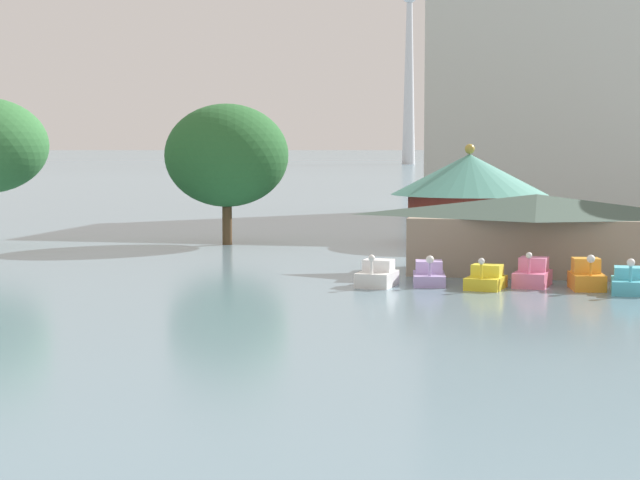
# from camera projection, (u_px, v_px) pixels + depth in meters

# --- Properties ---
(pedal_boat_white) EXTENTS (1.93, 2.59, 1.68)m
(pedal_boat_white) POSITION_uv_depth(u_px,v_px,m) (377.00, 276.00, 54.63)
(pedal_boat_white) COLOR white
(pedal_boat_white) RESTS_ON ground
(pedal_boat_lavender) EXTENTS (1.97, 3.18, 1.58)m
(pedal_boat_lavender) POSITION_uv_depth(u_px,v_px,m) (429.00, 275.00, 55.41)
(pedal_boat_lavender) COLOR #B299D8
(pedal_boat_lavender) RESTS_ON ground
(pedal_boat_yellow) EXTENTS (2.05, 2.50, 1.61)m
(pedal_boat_yellow) POSITION_uv_depth(u_px,v_px,m) (486.00, 279.00, 53.67)
(pedal_boat_yellow) COLOR yellow
(pedal_boat_yellow) RESTS_ON ground
(pedal_boat_pink) EXTENTS (1.96, 2.79, 1.80)m
(pedal_boat_pink) POSITION_uv_depth(u_px,v_px,m) (533.00, 275.00, 54.66)
(pedal_boat_pink) COLOR pink
(pedal_boat_pink) RESTS_ON ground
(pedal_boat_orange) EXTENTS (1.85, 2.56, 1.79)m
(pedal_boat_orange) POSITION_uv_depth(u_px,v_px,m) (587.00, 277.00, 53.48)
(pedal_boat_orange) COLOR orange
(pedal_boat_orange) RESTS_ON ground
(pedal_boat_cyan) EXTENTS (1.77, 2.84, 1.76)m
(pedal_boat_cyan) POSITION_uv_depth(u_px,v_px,m) (630.00, 282.00, 52.22)
(pedal_boat_cyan) COLOR #4CB7CC
(pedal_boat_cyan) RESTS_ON ground
(boathouse) EXTENTS (14.56, 6.23, 4.33)m
(boathouse) POSITION_uv_depth(u_px,v_px,m) (536.00, 232.00, 59.68)
(boathouse) COLOR gray
(boathouse) RESTS_ON ground
(green_roof_pavilion) EXTENTS (10.93, 10.93, 7.02)m
(green_roof_pavilion) POSITION_uv_depth(u_px,v_px,m) (469.00, 194.00, 76.52)
(green_roof_pavilion) COLOR #993328
(green_roof_pavilion) RESTS_ON ground
(shoreline_tree_mid) EXTENTS (8.61, 8.61, 9.80)m
(shoreline_tree_mid) POSITION_uv_depth(u_px,v_px,m) (227.00, 155.00, 76.37)
(shoreline_tree_mid) COLOR brown
(shoreline_tree_mid) RESTS_ON ground
(background_building_block) EXTENTS (35.85, 16.96, 25.63)m
(background_building_block) POSITION_uv_depth(u_px,v_px,m) (618.00, 82.00, 105.22)
(background_building_block) COLOR silver
(background_building_block) RESTS_ON ground
(distant_broadcast_tower) EXTENTS (5.77, 5.77, 112.39)m
(distant_broadcast_tower) POSITION_uv_depth(u_px,v_px,m) (409.00, 18.00, 354.49)
(distant_broadcast_tower) COLOR silver
(distant_broadcast_tower) RESTS_ON ground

